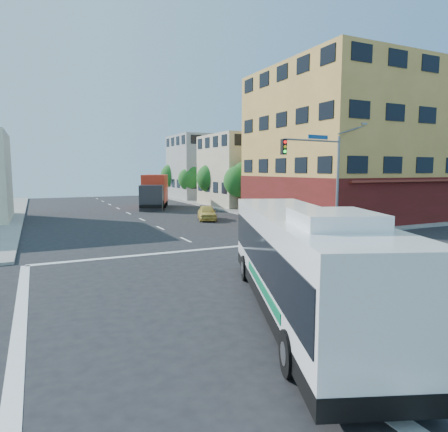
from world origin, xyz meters
name	(u,v)px	position (x,y,z in m)	size (l,w,h in m)	color
ground	(305,295)	(0.00, 0.00, 0.00)	(120.00, 120.00, 0.00)	black
sidewalk_ne	(353,200)	(35.00, 35.00, 0.07)	(50.00, 50.00, 0.15)	gray
corner_building_ne	(358,157)	(19.99, 18.48, 5.89)	(18.10, 15.44, 14.00)	gold
building_east_near	(254,171)	(16.98, 33.98, 4.51)	(12.06, 10.06, 9.00)	#C3B795
building_east_far	(211,167)	(16.98, 47.98, 5.01)	(12.06, 10.06, 10.00)	gray
signal_mast_ne	(320,165)	(9.08, 10.62, 4.98)	(7.91, 1.13, 8.07)	slate
street_tree_a	(241,179)	(11.90, 27.92, 3.59)	(3.60, 3.60, 5.53)	#352313
street_tree_b	(212,177)	(11.90, 35.92, 3.75)	(3.80, 3.80, 5.79)	#352313
street_tree_c	(190,178)	(11.90, 43.92, 3.46)	(3.40, 3.40, 5.29)	#352313
street_tree_d	(173,174)	(11.90, 51.92, 3.88)	(4.00, 4.00, 6.03)	#352313
transit_bus	(300,259)	(-1.33, -1.43, 1.78)	(6.89, 12.42, 3.64)	black
box_truck	(154,192)	(4.13, 35.53, 1.95)	(5.61, 9.26, 4.02)	#28282D
parked_car	(207,213)	(5.35, 22.09, 0.68)	(1.60, 3.97, 1.35)	#D9BB4F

